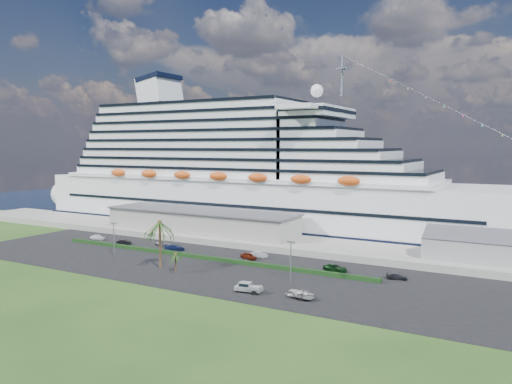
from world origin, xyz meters
The scene contains 22 objects.
ground centered at (0.00, 0.00, 0.00)m, with size 420.00×420.00×0.00m, color #254617.
asphalt_lot centered at (0.00, 11.00, 0.06)m, with size 140.00×38.00×0.12m, color black.
wharf centered at (0.00, 40.00, 0.90)m, with size 240.00×20.00×1.80m, color gray.
water centered at (0.00, 130.00, 0.01)m, with size 420.00×160.00×0.02m, color black.
cruise_ship centered at (-21.53, 64.00, 16.69)m, with size 191.00×38.00×54.00m.
terminal_building centered at (-25.00, 40.00, 5.01)m, with size 61.00×15.00×6.30m.
port_shed centered at (52.00, 40.00, 4.40)m, with size 24.00×12.31×7.37m.
hedge centered at (-8.00, 16.00, 0.57)m, with size 88.00×1.10×0.90m, color black.
lamp_post_left centered at (-28.00, 8.00, 5.34)m, with size 1.60×0.35×8.27m.
lamp_post_right centered at (20.00, 8.00, 5.34)m, with size 1.60×0.35×8.27m.
palm_tall centered at (-10.00, 4.00, 9.20)m, with size 8.82×8.82×11.13m.
palm_short centered at (-4.50, 2.50, 3.67)m, with size 3.53×3.53×4.56m.
parked_car_0 centered at (-47.76, 21.27, 0.87)m, with size 1.77×4.39×1.50m, color white.
parked_car_1 centered at (-36.34, 19.94, 0.78)m, with size 1.39×3.98×1.31m, color black.
parked_car_2 centered at (-25.71, 23.56, 0.76)m, with size 2.13×4.63×1.29m, color gray.
parked_car_3 centered at (-19.22, 20.54, 0.87)m, with size 2.11×5.18×1.50m, color #172250.
parked_car_4 centered at (2.55, 21.33, 0.89)m, with size 1.82×4.52×1.54m, color #5E1B0C.
parked_car_5 centered at (3.86, 23.83, 0.85)m, with size 1.55×4.44×1.46m, color #B5B9BD.
parked_car_6 centered at (24.85, 20.41, 0.87)m, with size 2.50×5.42×1.50m, color black.
parked_car_7 centered at (37.99, 20.34, 0.73)m, with size 1.71×4.22×1.22m, color #232329.
pickup_truck centered at (16.20, -2.30, 1.13)m, with size 5.49×2.73×1.85m.
boat_trailer centered at (26.51, -1.35, 1.23)m, with size 5.96×4.16×1.67m.
Camera 1 is at (61.67, -80.16, 27.20)m, focal length 35.00 mm.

